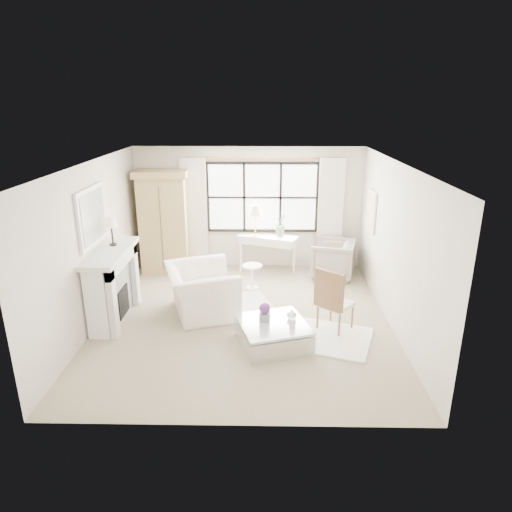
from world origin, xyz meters
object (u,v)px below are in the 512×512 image
object	(u,v)px
armoire	(164,221)
console_table	(267,253)
coffee_table	(273,334)
club_armchair	(202,291)

from	to	relation	value
armoire	console_table	world-z (taller)	armoire
coffee_table	console_table	bearing A→B (deg)	73.79
console_table	coffee_table	bearing A→B (deg)	-68.35
armoire	club_armchair	world-z (taller)	armoire
console_table	coffee_table	size ratio (longest dim) A/B	1.10
armoire	console_table	distance (m)	2.38
club_armchair	coffee_table	bearing A→B (deg)	-149.83
armoire	coffee_table	world-z (taller)	armoire
club_armchair	coffee_table	distance (m)	1.70
console_table	coffee_table	world-z (taller)	console_table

